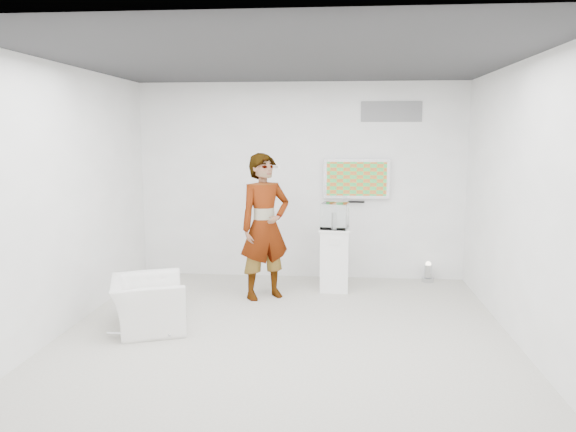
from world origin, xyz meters
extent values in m
cube|color=beige|center=(0.00, 0.00, 0.01)|extent=(5.00, 5.00, 0.01)
cube|color=#2C2D2F|center=(0.00, 0.00, 3.00)|extent=(5.00, 5.00, 0.01)
cube|color=silver|center=(0.00, 2.50, 1.50)|extent=(5.00, 0.01, 3.00)
cube|color=silver|center=(0.00, -2.50, 1.50)|extent=(5.00, 0.01, 3.00)
cube|color=silver|center=(-2.50, 0.00, 1.50)|extent=(0.01, 5.00, 3.00)
cube|color=silver|center=(2.50, 0.00, 1.50)|extent=(0.01, 5.00, 3.00)
cube|color=silver|center=(0.85, 2.45, 1.55)|extent=(1.00, 0.08, 0.60)
cube|color=slate|center=(1.35, 2.49, 2.55)|extent=(0.90, 0.02, 0.30)
imported|color=white|center=(-0.41, 1.31, 0.99)|extent=(0.86, 0.79, 1.97)
imported|color=white|center=(-1.59, -0.05, 0.30)|extent=(1.06, 1.13, 0.59)
cube|color=white|center=(0.53, 1.75, 0.45)|extent=(0.44, 0.44, 0.90)
cylinder|color=silver|center=(1.95, 2.34, 0.15)|extent=(0.22, 0.22, 0.29)
cube|color=white|center=(0.53, 1.75, 1.08)|extent=(0.41, 0.41, 0.36)
cube|color=white|center=(0.53, 1.75, 1.01)|extent=(0.06, 0.17, 0.23)
cube|color=white|center=(-0.28, 1.57, 1.77)|extent=(0.12, 0.11, 0.03)
camera|label=1|loc=(0.56, -6.09, 2.24)|focal=35.00mm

